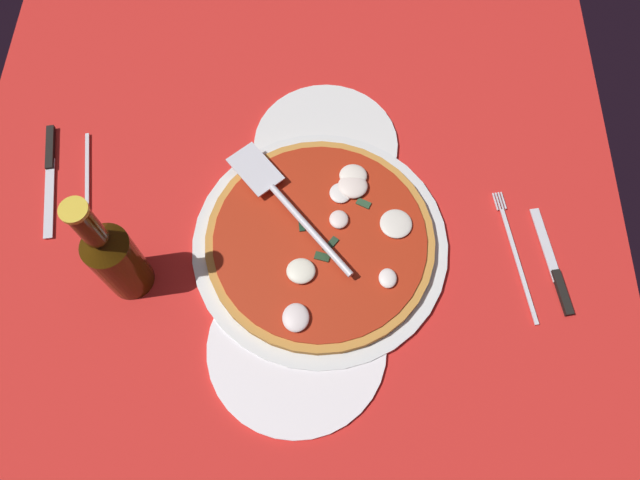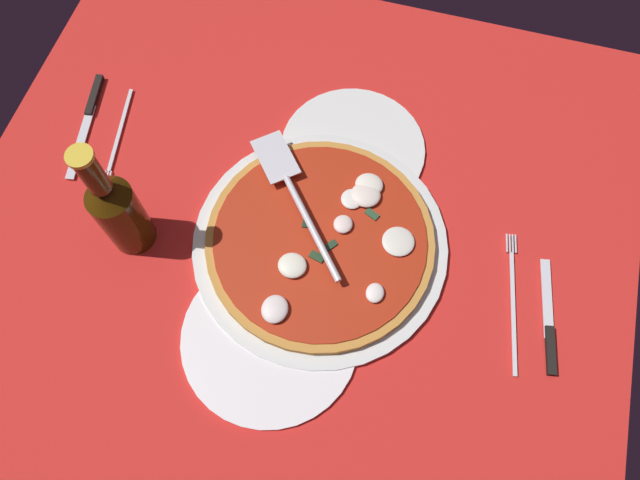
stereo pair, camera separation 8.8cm
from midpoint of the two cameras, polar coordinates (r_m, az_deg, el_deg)
name	(u,v)px [view 2 (the right image)]	position (r cm, az deg, el deg)	size (l,w,h in cm)	color
ground_plane	(290,246)	(90.71, -0.13, -0.90)	(102.93, 102.93, 0.80)	red
checker_pattern	(290,245)	(90.29, -0.13, -0.79)	(102.93, 102.93, 0.10)	silver
pizza_pan	(320,244)	(89.69, 2.80, -0.74)	(38.48, 38.48, 1.26)	silver
dinner_plate_left	(353,149)	(98.01, 5.75, 8.43)	(23.42, 23.42, 1.00)	silver
dinner_plate_right	(270,338)	(85.24, -1.85, -9.72)	(25.30, 25.30, 1.00)	white
pizza	(322,240)	(88.31, 2.99, -0.35)	(34.21, 34.21, 2.94)	#C88637
pizza_server	(296,197)	(88.54, 0.52, 3.79)	(22.26, 19.70, 1.00)	silver
place_setting_near	(103,128)	(104.82, -17.87, 9.96)	(22.06, 16.28, 1.40)	white
place_setting_far	(531,315)	(92.96, 22.18, -7.03)	(21.60, 13.91, 1.40)	white
beer_bottle	(118,210)	(85.98, -16.14, 2.44)	(6.50, 6.50, 23.61)	#3C2406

